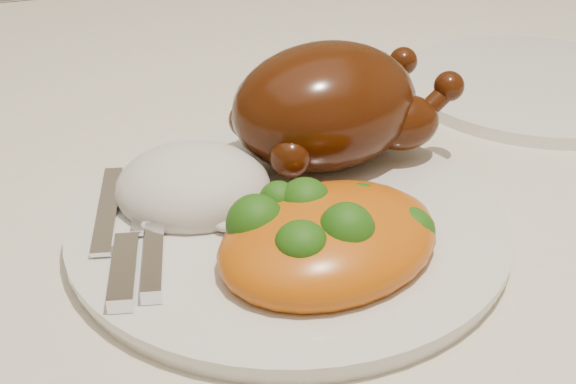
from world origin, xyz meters
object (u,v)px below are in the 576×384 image
object	(u,v)px
dining_table	(122,316)
roast_chicken	(330,105)
dinner_plate	(288,227)
side_plate	(535,85)

from	to	relation	value
dining_table	roast_chicken	size ratio (longest dim) A/B	8.91
dinner_plate	side_plate	xyz separation A→B (m)	(0.29, 0.16, -0.00)
roast_chicken	side_plate	bearing A→B (deg)	9.89
side_plate	roast_chicken	distance (m)	0.25
dining_table	dinner_plate	world-z (taller)	dinner_plate
dinner_plate	side_plate	bearing A→B (deg)	28.48
dining_table	dinner_plate	size ratio (longest dim) A/B	5.73
dining_table	dinner_plate	bearing A→B (deg)	-36.56
dinner_plate	side_plate	size ratio (longest dim) A/B	1.17
dining_table	dinner_plate	distance (m)	0.17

